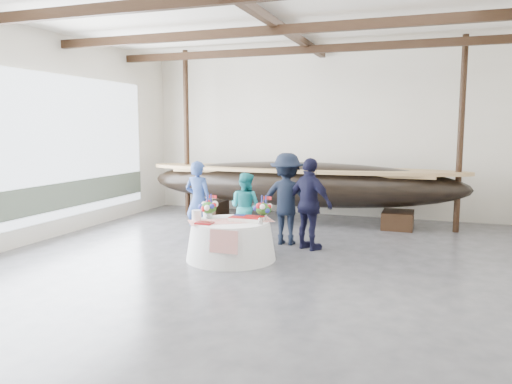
% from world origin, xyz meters
% --- Properties ---
extents(floor, '(10.00, 12.00, 0.01)m').
position_xyz_m(floor, '(0.00, 0.00, 0.00)').
color(floor, '#3D3D42').
rests_on(floor, ground).
extents(wall_back, '(10.00, 0.02, 4.50)m').
position_xyz_m(wall_back, '(0.00, 6.00, 2.25)').
color(wall_back, silver).
rests_on(wall_back, ground).
extents(wall_left, '(0.02, 12.00, 4.50)m').
position_xyz_m(wall_left, '(-5.00, 0.00, 2.25)').
color(wall_left, silver).
rests_on(wall_left, ground).
extents(pavilion_structure, '(9.80, 11.76, 4.50)m').
position_xyz_m(pavilion_structure, '(0.00, 0.80, 4.00)').
color(pavilion_structure, black).
rests_on(pavilion_structure, ground).
extents(open_bay, '(0.03, 7.00, 3.20)m').
position_xyz_m(open_bay, '(-4.95, 1.00, 1.83)').
color(open_bay, silver).
rests_on(open_bay, ground).
extents(longboat_display, '(8.31, 1.66, 1.56)m').
position_xyz_m(longboat_display, '(-0.31, 4.62, 1.00)').
color(longboat_display, black).
rests_on(longboat_display, ground).
extents(banquet_table, '(1.67, 1.67, 0.72)m').
position_xyz_m(banquet_table, '(-0.56, 0.63, 0.36)').
color(banquet_table, silver).
rests_on(banquet_table, ground).
extents(tabletop_items, '(1.59, 1.31, 0.40)m').
position_xyz_m(tabletop_items, '(-0.59, 0.81, 0.87)').
color(tabletop_items, '#B41C12').
rests_on(tabletop_items, banquet_table).
extents(guest_woman_blue, '(0.67, 0.48, 1.73)m').
position_xyz_m(guest_woman_blue, '(-1.82, 1.86, 0.86)').
color(guest_woman_blue, navy).
rests_on(guest_woman_blue, ground).
extents(guest_woman_teal, '(0.83, 0.72, 1.48)m').
position_xyz_m(guest_woman_teal, '(-0.83, 2.10, 0.74)').
color(guest_woman_teal, teal).
rests_on(guest_woman_teal, ground).
extents(guest_man_left, '(1.28, 0.78, 1.91)m').
position_xyz_m(guest_man_left, '(0.08, 2.16, 0.96)').
color(guest_man_left, black).
rests_on(guest_man_left, ground).
extents(guest_man_right, '(1.16, 0.90, 1.84)m').
position_xyz_m(guest_man_right, '(0.65, 1.84, 0.92)').
color(guest_man_right, black).
rests_on(guest_man_right, ground).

